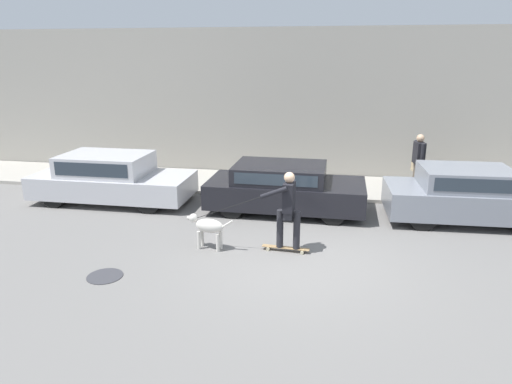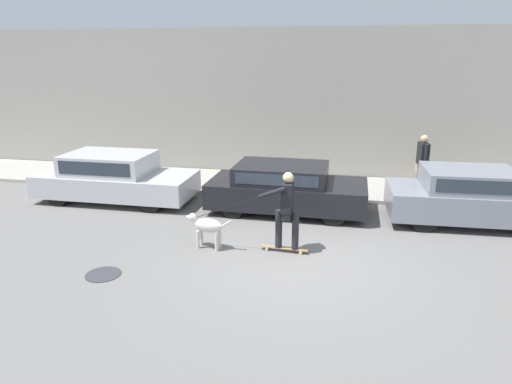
% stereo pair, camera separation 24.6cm
% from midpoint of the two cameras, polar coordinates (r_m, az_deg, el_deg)
% --- Properties ---
extents(ground_plane, '(36.00, 36.00, 0.00)m').
position_cam_midpoint_polar(ground_plane, '(9.10, 5.85, -8.44)').
color(ground_plane, slate).
extents(back_wall, '(32.00, 0.30, 4.71)m').
position_cam_midpoint_polar(back_wall, '(14.93, 8.76, 10.74)').
color(back_wall, '#9E998E').
rests_on(back_wall, ground_plane).
extents(sidewalk_curb, '(30.00, 2.55, 0.10)m').
position_cam_midpoint_polar(sidewalk_curb, '(13.94, 8.02, 0.70)').
color(sidewalk_curb, '#A39E93').
rests_on(sidewalk_curb, ground_plane).
extents(parked_car_0, '(4.26, 1.78, 1.32)m').
position_cam_midpoint_polar(parked_car_0, '(13.04, -16.74, 1.71)').
color(parked_car_0, black).
rests_on(parked_car_0, ground_plane).
extents(parked_car_1, '(3.98, 1.83, 1.23)m').
position_cam_midpoint_polar(parked_car_1, '(11.63, 4.35, 0.47)').
color(parked_car_1, black).
rests_on(parked_car_1, ground_plane).
extents(parked_car_2, '(3.97, 1.85, 1.32)m').
position_cam_midpoint_polar(parked_car_2, '(11.94, 25.96, -0.61)').
color(parked_car_2, black).
rests_on(parked_car_2, ground_plane).
extents(dog, '(1.01, 0.38, 0.73)m').
position_cam_midpoint_polar(dog, '(9.44, -5.41, -4.28)').
color(dog, beige).
rests_on(dog, ground_plane).
extents(skateboarder, '(2.41, 0.57, 1.67)m').
position_cam_midpoint_polar(skateboarder, '(9.09, 4.64, -1.93)').
color(skateboarder, beige).
rests_on(skateboarder, ground_plane).
extents(pedestrian_with_bag, '(0.29, 0.76, 1.66)m').
position_cam_midpoint_polar(pedestrian_with_bag, '(13.59, 20.52, 3.57)').
color(pedestrian_with_bag, brown).
rests_on(pedestrian_with_bag, sidewalk_curb).
extents(manhole_cover, '(0.64, 0.64, 0.01)m').
position_cam_midpoint_polar(manhole_cover, '(8.89, -17.80, -9.78)').
color(manhole_cover, '#38383D').
rests_on(manhole_cover, ground_plane).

